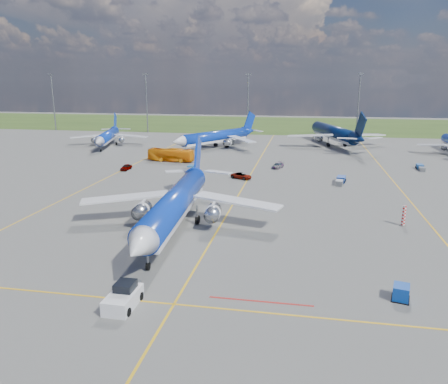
% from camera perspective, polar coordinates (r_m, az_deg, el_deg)
% --- Properties ---
extents(ground, '(400.00, 400.00, 0.00)m').
position_cam_1_polar(ground, '(60.43, -1.04, -5.37)').
color(ground, '#51514E').
rests_on(ground, ground).
extents(grass_strip, '(400.00, 80.00, 0.01)m').
position_cam_1_polar(grass_strip, '(207.01, 7.33, 8.73)').
color(grass_strip, '#2D4719').
rests_on(grass_strip, ground).
extents(taxiway_lines, '(60.25, 160.00, 0.02)m').
position_cam_1_polar(taxiway_lines, '(86.60, 2.71, 0.79)').
color(taxiway_lines, gold).
rests_on(taxiway_lines, ground).
extents(floodlight_masts, '(202.20, 0.50, 22.70)m').
position_cam_1_polar(floodlight_masts, '(165.87, 10.17, 11.56)').
color(floodlight_masts, slate).
rests_on(floodlight_masts, ground).
extents(warning_post, '(0.50, 0.50, 3.00)m').
position_cam_1_polar(warning_post, '(68.06, 22.42, -2.87)').
color(warning_post, red).
rests_on(warning_post, ground).
extents(bg_jet_nw, '(34.12, 40.06, 9.06)m').
position_cam_1_polar(bg_jet_nw, '(143.74, -14.86, 5.83)').
color(bg_jet_nw, '#0B2EA4').
rests_on(bg_jet_nw, ground).
extents(bg_jet_nnw, '(44.71, 47.67, 9.98)m').
position_cam_1_polar(bg_jet_nnw, '(134.87, -1.10, 5.77)').
color(bg_jet_nnw, '#0B2EA4').
rests_on(bg_jet_nnw, ground).
extents(bg_jet_n, '(45.82, 52.69, 11.65)m').
position_cam_1_polar(bg_jet_n, '(145.35, 14.06, 5.98)').
color(bg_jet_n, '#081B44').
rests_on(bg_jet_n, ground).
extents(main_airliner, '(34.28, 43.54, 10.90)m').
position_cam_1_polar(main_airliner, '(62.39, -6.26, -4.80)').
color(main_airliner, '#0B2EA4').
rests_on(main_airliner, ground).
extents(pushback_tug, '(2.42, 6.38, 2.16)m').
position_cam_1_polar(pushback_tug, '(42.85, -12.98, -13.25)').
color(pushback_tug, silver).
rests_on(pushback_tug, ground).
extents(uld_container, '(1.84, 2.11, 1.46)m').
position_cam_1_polar(uld_container, '(46.19, 22.11, -12.06)').
color(uld_container, '#0B3AA0').
rests_on(uld_container, ground).
extents(apron_bus, '(12.27, 4.03, 3.35)m').
position_cam_1_polar(apron_bus, '(113.28, -6.94, 4.84)').
color(apron_bus, orange).
rests_on(apron_bus, ground).
extents(service_car_a, '(1.74, 4.00, 1.34)m').
position_cam_1_polar(service_car_a, '(104.24, -12.67, 3.18)').
color(service_car_a, '#999999').
rests_on(service_car_a, ground).
extents(service_car_b, '(5.04, 3.87, 1.27)m').
position_cam_1_polar(service_car_b, '(92.78, 2.29, 2.12)').
color(service_car_b, '#999999').
rests_on(service_car_b, ground).
extents(service_car_c, '(3.07, 4.76, 1.28)m').
position_cam_1_polar(service_car_c, '(104.62, 7.04, 3.45)').
color(service_car_c, '#999999').
rests_on(service_car_c, ground).
extents(baggage_tug_w, '(2.47, 5.68, 1.23)m').
position_cam_1_polar(baggage_tug_w, '(91.88, 14.97, 1.47)').
color(baggage_tug_w, '#183B95').
rests_on(baggage_tug_w, ground).
extents(baggage_tug_c, '(1.29, 4.47, 1.00)m').
position_cam_1_polar(baggage_tug_c, '(101.77, -4.46, 3.11)').
color(baggage_tug_c, '#17538B').
rests_on(baggage_tug_c, ground).
extents(baggage_tug_e, '(1.55, 4.99, 1.11)m').
position_cam_1_polar(baggage_tug_e, '(111.98, 24.28, 2.93)').
color(baggage_tug_e, '#184C95').
rests_on(baggage_tug_e, ground).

